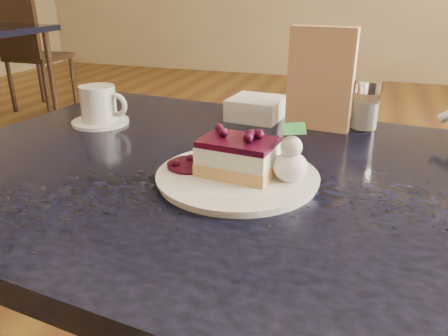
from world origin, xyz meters
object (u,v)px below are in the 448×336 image
(coffee_set, at_px, (100,107))
(dessert_plate, at_px, (237,177))
(cheesecake_slice, at_px, (238,157))
(main_table, at_px, (248,209))

(coffee_set, bearing_deg, dessert_plate, -27.78)
(coffee_set, bearing_deg, cheesecake_slice, -27.78)
(main_table, height_order, dessert_plate, dessert_plate)
(cheesecake_slice, relative_size, coffee_set, 0.92)
(main_table, distance_m, dessert_plate, 0.10)
(main_table, bearing_deg, dessert_plate, -90.00)
(dessert_plate, height_order, cheesecake_slice, cheesecake_slice)
(main_table, height_order, cheesecake_slice, cheesecake_slice)
(dessert_plate, distance_m, cheesecake_slice, 0.04)
(dessert_plate, height_order, coffee_set, coffee_set)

